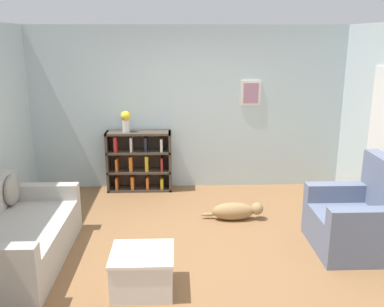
{
  "coord_description": "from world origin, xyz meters",
  "views": [
    {
      "loc": [
        -0.18,
        -4.58,
        2.41
      ],
      "look_at": [
        0.0,
        0.4,
        1.05
      ],
      "focal_mm": 40.0,
      "sensor_mm": 36.0,
      "label": 1
    }
  ],
  "objects_px": {
    "recliner_chair": "(359,219)",
    "dog": "(236,211)",
    "couch": "(14,237)",
    "vase": "(126,120)",
    "bookshelf": "(139,161)",
    "coffee_table": "(143,270)"
  },
  "relations": [
    {
      "from": "dog",
      "to": "vase",
      "type": "height_order",
      "value": "vase"
    },
    {
      "from": "bookshelf",
      "to": "dog",
      "type": "relative_size",
      "value": 1.21
    },
    {
      "from": "bookshelf",
      "to": "vase",
      "type": "xyz_separation_m",
      "value": [
        -0.19,
        -0.02,
        0.68
      ]
    },
    {
      "from": "couch",
      "to": "recliner_chair",
      "type": "xyz_separation_m",
      "value": [
        3.9,
        0.18,
        0.08
      ]
    },
    {
      "from": "coffee_table",
      "to": "vase",
      "type": "relative_size",
      "value": 1.83
    },
    {
      "from": "couch",
      "to": "vase",
      "type": "distance_m",
      "value": 2.63
    },
    {
      "from": "recliner_chair",
      "to": "dog",
      "type": "relative_size",
      "value": 1.27
    },
    {
      "from": "bookshelf",
      "to": "coffee_table",
      "type": "height_order",
      "value": "bookshelf"
    },
    {
      "from": "recliner_chair",
      "to": "coffee_table",
      "type": "height_order",
      "value": "recliner_chair"
    },
    {
      "from": "recliner_chair",
      "to": "dog",
      "type": "height_order",
      "value": "recliner_chair"
    },
    {
      "from": "recliner_chair",
      "to": "vase",
      "type": "height_order",
      "value": "vase"
    },
    {
      "from": "couch",
      "to": "vase",
      "type": "bearing_deg",
      "value": 66.37
    },
    {
      "from": "bookshelf",
      "to": "vase",
      "type": "distance_m",
      "value": 0.7
    },
    {
      "from": "dog",
      "to": "coffee_table",
      "type": "bearing_deg",
      "value": -124.95
    },
    {
      "from": "recliner_chair",
      "to": "dog",
      "type": "xyz_separation_m",
      "value": [
        -1.31,
        0.86,
        -0.24
      ]
    },
    {
      "from": "vase",
      "to": "bookshelf",
      "type": "bearing_deg",
      "value": 6.48
    },
    {
      "from": "coffee_table",
      "to": "dog",
      "type": "relative_size",
      "value": 0.72
    },
    {
      "from": "dog",
      "to": "recliner_chair",
      "type": "bearing_deg",
      "value": -33.28
    },
    {
      "from": "couch",
      "to": "recliner_chair",
      "type": "relative_size",
      "value": 1.67
    },
    {
      "from": "coffee_table",
      "to": "dog",
      "type": "bearing_deg",
      "value": 55.05
    },
    {
      "from": "recliner_chair",
      "to": "dog",
      "type": "bearing_deg",
      "value": 146.72
    },
    {
      "from": "couch",
      "to": "dog",
      "type": "xyz_separation_m",
      "value": [
        2.59,
        1.04,
        -0.17
      ]
    }
  ]
}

